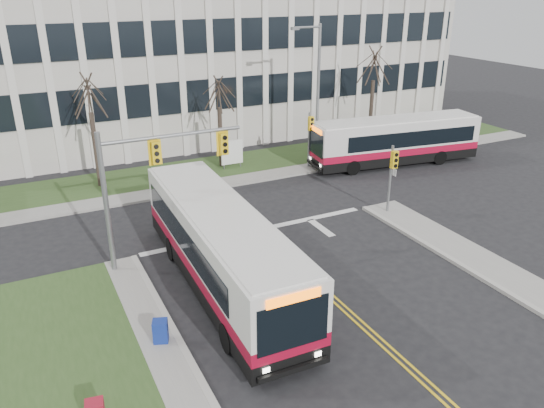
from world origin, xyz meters
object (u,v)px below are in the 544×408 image
Objects in this scene: directory_sign at (232,153)px; bus_cross at (395,142)px; bus_main at (221,250)px; newspaper_box_blue at (161,333)px; streetlight at (316,88)px.

bus_cross is at bearing -20.32° from directory_sign.
directory_sign is 0.16× the size of bus_main.
bus_cross is at bearing 52.46° from newspaper_box_blue.
directory_sign is at bearing 80.49° from newspaper_box_blue.
streetlight is 6.59m from bus_cross.
streetlight is at bearing 47.99° from bus_main.
bus_cross is (4.87, -2.55, -3.64)m from streetlight.
newspaper_box_blue is at bearing -120.18° from directory_sign.
bus_cross is 23.27m from newspaper_box_blue.
newspaper_box_blue is at bearing -135.18° from streetlight.
bus_main is at bearing -114.20° from directory_sign.
newspaper_box_blue is at bearing -140.24° from bus_main.
bus_main is at bearing 58.89° from newspaper_box_blue.
newspaper_box_blue is (-19.76, -12.25, -1.08)m from bus_cross.
directory_sign is 2.11× the size of newspaper_box_blue.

